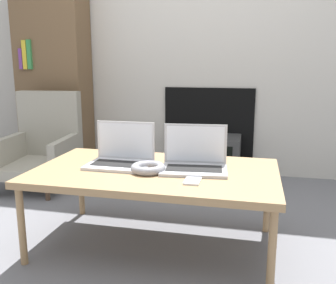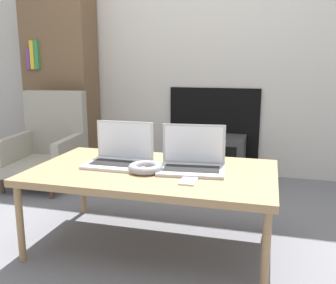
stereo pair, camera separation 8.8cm
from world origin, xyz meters
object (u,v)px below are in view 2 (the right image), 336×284
phone (189,181)px  armchair (49,144)px  laptop_left (120,155)px  headphones (145,168)px  tv (210,158)px  laptop_right (192,160)px

phone → armchair: 1.73m
laptop_left → phone: size_ratio=2.58×
laptop_left → headphones: 0.21m
headphones → phone: bearing=-21.9°
headphones → armchair: bearing=141.6°
tv → laptop_left: bearing=-103.9°
laptop_right → tv: 1.28m
phone → tv: bearing=94.9°
phone → tv: phone is taller
tv → headphones: bearing=-95.3°
laptop_right → tv: bearing=88.4°
laptop_left → armchair: size_ratio=0.45×
laptop_left → phone: laptop_left is taller
headphones → armchair: armchair is taller
armchair → laptop_right: bearing=-35.8°
laptop_right → headphones: size_ratio=2.01×
laptop_left → headphones: bearing=-29.6°
laptop_left → tv: laptop_left is taller
phone → armchair: (-1.40, 1.01, -0.11)m
tv → laptop_right: bearing=-85.5°
phone → armchair: armchair is taller
headphones → phone: 0.27m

